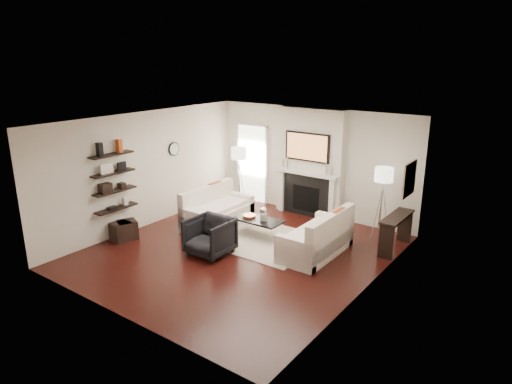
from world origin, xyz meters
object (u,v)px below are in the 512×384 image
Objects in this scene: armchair at (210,235)px; lamp_right_shade at (384,175)px; loveseat_right_base at (315,244)px; lamp_left_shade at (239,153)px; ottoman_near at (127,229)px; loveseat_left_base at (218,217)px; coffee_table at (258,220)px.

lamp_right_shade is at bearing 49.31° from armchair.
lamp_left_shade is (-3.17, 1.52, 1.24)m from loveseat_right_base.
ottoman_near is (-0.62, -3.25, -1.25)m from lamp_left_shade.
armchair reaches higher than loveseat_left_base.
loveseat_left_base is at bearing -155.30° from lamp_right_shade.
armchair reaches higher than coffee_table.
loveseat_right_base is at bearing -114.11° from lamp_right_shade.
armchair is 2.11× the size of lamp_left_shade.
lamp_right_shade is at bearing 35.75° from coffee_table.
loveseat_left_base is at bearing 124.44° from armchair.
armchair reaches higher than ottoman_near.
loveseat_right_base is at bearing -25.65° from lamp_left_shade.
armchair is at bearing -130.28° from lamp_right_shade.
loveseat_right_base is 1.64× the size of coffee_table.
loveseat_right_base is 4.17m from ottoman_near.
lamp_left_shade reaches higher than armchair.
lamp_right_shade is at bearing 65.89° from loveseat_right_base.
lamp_right_shade reaches higher than loveseat_left_base.
lamp_right_shade reaches higher than armchair.
loveseat_right_base is 4.50× the size of lamp_right_shade.
coffee_table is 2.49m from lamp_left_shade.
coffee_table is at bearing 178.56° from loveseat_right_base.
lamp_right_shade is at bearing 36.52° from ottoman_near.
loveseat_right_base is 2.17m from lamp_right_shade.
lamp_right_shade reaches higher than loveseat_right_base.
ottoman_near is at bearing -122.16° from loveseat_left_base.
armchair is at bearing -62.92° from lamp_left_shade.
coffee_table is at bearing 37.22° from ottoman_near.
lamp_left_shade is 1.00× the size of ottoman_near.
lamp_left_shade is at bearing 108.86° from loveseat_left_base.
lamp_right_shade is 1.00× the size of ottoman_near.
lamp_right_shade is (3.90, 0.10, 0.00)m from lamp_left_shade.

